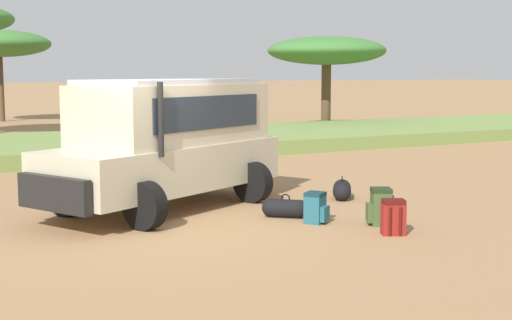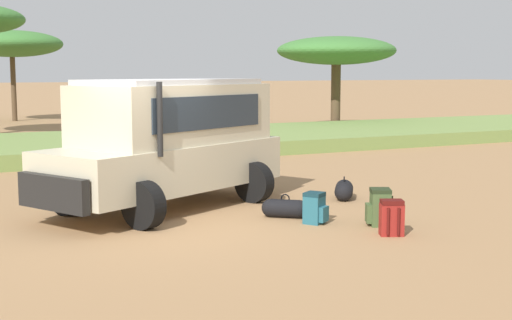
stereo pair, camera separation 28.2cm
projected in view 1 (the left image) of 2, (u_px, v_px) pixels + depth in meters
The scene contains 9 objects.
ground_plane at pixel (168, 227), 11.93m from camera, with size 320.00×320.00×0.00m, color #9E754C.
grass_bank at pixel (35, 148), 21.96m from camera, with size 120.00×7.00×0.44m.
safari_vehicle at pixel (167, 140), 13.42m from camera, with size 5.35×3.94×2.44m.
backpack_beside_front_wheel at pixel (316, 208), 12.18m from camera, with size 0.44×0.47×0.54m.
backpack_cluster_center at pixel (380, 207), 12.04m from camera, with size 0.51×0.49×0.63m.
backpack_near_rear_wheel at pixel (393, 217), 11.32m from camera, with size 0.43×0.43×0.57m.
duffel_bag_low_black_case at pixel (342, 190), 14.52m from camera, with size 0.65×0.76×0.47m.
duffel_bag_soft_canvas at pixel (285, 208), 12.67m from camera, with size 0.73×0.66×0.43m.
acacia_tree_right_mid at pixel (327, 51), 31.45m from camera, with size 5.27×5.17×4.11m.
Camera 1 is at (-4.17, -11.03, 2.59)m, focal length 50.00 mm.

